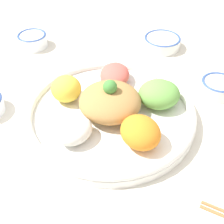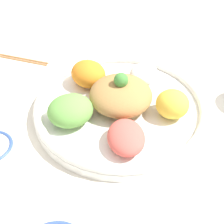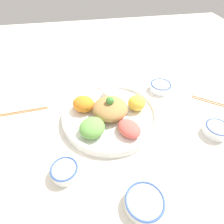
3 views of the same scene
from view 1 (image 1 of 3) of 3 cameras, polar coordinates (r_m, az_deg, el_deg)
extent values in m
plane|color=silver|center=(0.74, 0.10, -1.33)|extent=(2.40, 2.40, 0.00)
cylinder|color=white|center=(0.74, -0.18, -0.39)|extent=(0.40, 0.40, 0.02)
torus|color=white|center=(0.73, -0.18, 0.49)|extent=(0.40, 0.40, 0.02)
ellipsoid|color=#E55B51|center=(0.81, 0.50, 6.81)|extent=(0.11, 0.12, 0.04)
ellipsoid|color=yellow|center=(0.75, -8.39, 4.24)|extent=(0.08, 0.08, 0.06)
ellipsoid|color=white|center=(0.66, -6.83, -3.47)|extent=(0.08, 0.09, 0.05)
ellipsoid|color=orange|center=(0.64, 5.22, -3.70)|extent=(0.12, 0.11, 0.06)
ellipsoid|color=#6BAD4C|center=(0.74, 8.61, 3.27)|extent=(0.13, 0.13, 0.06)
ellipsoid|color=#AD7F47|center=(0.71, -0.19, 2.12)|extent=(0.14, 0.14, 0.06)
sphere|color=#478E3D|center=(0.68, -0.20, 4.80)|extent=(0.03, 0.03, 0.03)
cylinder|color=white|center=(1.01, 9.13, 12.38)|extent=(0.11, 0.11, 0.03)
torus|color=#38569E|center=(1.00, 9.22, 13.14)|extent=(0.11, 0.11, 0.01)
cylinder|color=#5B3319|center=(1.00, 9.21, 13.00)|extent=(0.09, 0.09, 0.00)
cylinder|color=white|center=(1.03, -14.29, 12.51)|extent=(0.09, 0.09, 0.04)
torus|color=#38569E|center=(1.03, -14.47, 13.40)|extent=(0.09, 0.09, 0.01)
cylinder|color=#5B3319|center=(1.03, -14.44, 13.26)|extent=(0.07, 0.07, 0.00)
cylinder|color=white|center=(0.85, 18.77, 4.22)|extent=(0.09, 0.09, 0.04)
torus|color=#38569E|center=(0.84, 19.01, 5.13)|extent=(0.09, 0.09, 0.01)
cylinder|color=#DBB251|center=(0.84, 18.97, 4.97)|extent=(0.07, 0.07, 0.00)
camera|label=2|loc=(1.08, 7.34, 41.02)|focal=50.00mm
camera|label=3|loc=(1.02, 28.03, 42.07)|focal=30.00mm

